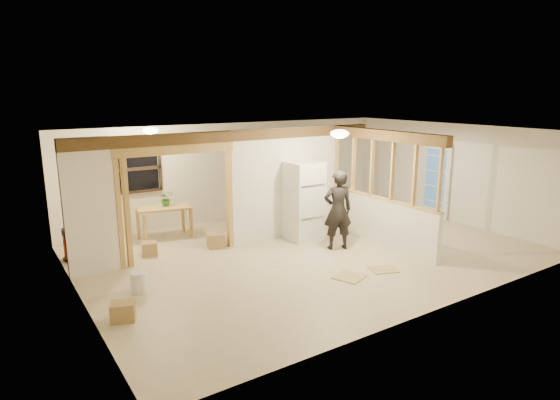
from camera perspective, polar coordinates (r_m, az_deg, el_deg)
floor at (r=9.91m, az=3.65°, el=-6.26°), size 9.00×6.50×0.01m
ceiling at (r=9.39m, az=3.88°, el=8.33°), size 9.00×6.50×0.01m
wall_back at (r=12.28m, az=-5.39°, el=3.52°), size 9.00×0.01×2.50m
wall_front at (r=7.33m, az=19.23°, el=-3.67°), size 9.00×0.01×2.50m
wall_left at (r=7.82m, az=-23.68°, el=-3.02°), size 0.01×6.50×2.50m
wall_right at (r=12.76m, az=20.18°, el=3.13°), size 0.01×6.50×2.50m
partition_left_stub at (r=9.04m, az=-22.21°, el=-0.83°), size 0.90×0.12×2.50m
partition_center at (r=10.65m, az=0.74°, el=2.11°), size 2.80×0.12×2.50m
doorway_frame at (r=9.51m, az=-12.37°, el=-0.44°), size 2.46×0.14×2.20m
header_beam_back at (r=9.87m, az=-5.08°, el=7.83°), size 7.00×0.18×0.22m
header_beam_right at (r=10.16m, az=12.54°, el=7.72°), size 0.18×3.30×0.22m
pony_wall at (r=10.49m, az=12.04°, el=-2.55°), size 0.12×3.20×1.00m
stud_partition at (r=10.25m, az=12.34°, el=3.71°), size 0.14×3.20×1.32m
window_back at (r=11.20m, az=-17.09°, el=3.64°), size 1.12×0.10×1.10m
french_door at (r=12.97m, az=18.47°, el=2.29°), size 0.12×0.86×2.00m
ceiling_dome_main at (r=9.19m, az=7.28°, el=8.03°), size 0.36×0.36×0.16m
ceiling_dome_util at (r=10.29m, az=-15.50°, el=8.19°), size 0.32×0.32×0.14m
hanging_bulb at (r=9.83m, az=-11.34°, el=6.44°), size 0.07×0.07×0.07m
refrigerator at (r=10.50m, az=2.88°, el=-0.10°), size 0.73×0.71×1.77m
woman at (r=9.89m, az=7.06°, el=-1.23°), size 0.72×0.60×1.69m
work_table at (r=10.97m, az=-13.88°, el=-2.68°), size 1.27×0.82×0.74m
potted_plant at (r=10.91m, az=-13.74°, el=0.19°), size 0.35×0.32×0.34m
shop_vac at (r=10.18m, az=-23.69°, el=-4.87°), size 0.61×0.61×0.66m
bookshelf at (r=13.59m, az=4.82°, el=2.56°), size 0.81×0.27×1.62m
bucket at (r=8.25m, az=-16.82°, el=-9.56°), size 0.29×0.29×0.35m
box_util_a at (r=10.18m, az=-7.81°, el=-4.89°), size 0.43×0.39×0.31m
box_util_b at (r=9.99m, az=-15.62°, el=-5.72°), size 0.35×0.35×0.27m
box_front at (r=7.38m, az=-18.59°, el=-12.75°), size 0.42×0.38×0.28m
floor_panel_near at (r=8.64m, az=8.43°, el=-9.26°), size 0.63×0.63×0.02m
floor_panel_far at (r=9.10m, az=12.51°, el=-8.26°), size 0.61×0.55×0.02m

